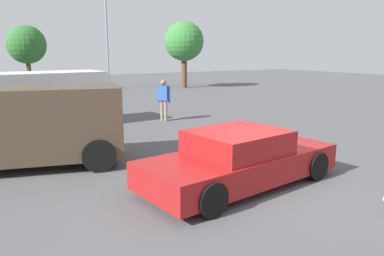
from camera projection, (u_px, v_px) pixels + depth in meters
ground_plane at (251, 186)px, 8.00m from camera, size 80.00×80.00×0.00m
sedan_foreground at (240, 160)px, 7.96m from camera, size 4.69×2.33×1.21m
van_white at (30, 98)px, 13.80m from camera, size 5.49×2.51×2.08m
suv_dark at (17, 124)px, 9.09m from camera, size 5.27×3.17×1.99m
pedestrian at (164, 96)px, 15.31m from camera, size 0.44×0.46×1.71m
light_post_near at (106, 20)px, 27.57m from camera, size 0.44×0.44×7.80m
tree_back_left at (27, 45)px, 25.92m from camera, size 2.66×2.66×4.64m
tree_back_center at (184, 42)px, 29.12m from camera, size 3.08×3.08×5.18m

